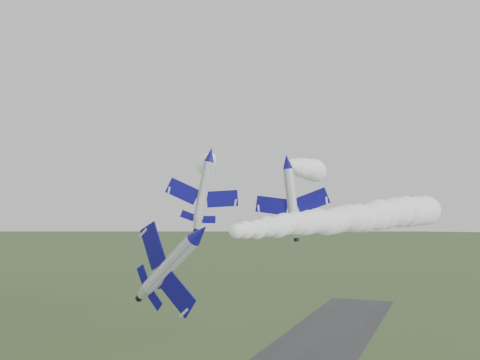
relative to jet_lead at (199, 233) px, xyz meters
The scene contains 6 objects.
jet_lead is the anchor object (origin of this frame).
smoke_trail_jet_lead 35.52m from the jet_lead, 71.44° to the left, with size 5.88×64.35×5.88m, color white, non-canonical shape.
jet_pair_left 26.98m from the jet_lead, 111.74° to the left, with size 10.92×12.69×3.70m.
smoke_trail_jet_pair_left 64.39m from the jet_lead, 114.13° to the left, with size 4.64×69.74×4.64m, color white, non-canonical shape.
jet_pair_right 25.89m from the jet_lead, 82.95° to the left, with size 10.94×12.99×3.26m.
smoke_trail_jet_pair_right 59.05m from the jet_lead, 92.57° to the left, with size 5.41×62.90×5.41m, color white, non-canonical shape.
Camera 1 is at (32.36, -58.35, 34.57)m, focal length 40.00 mm.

